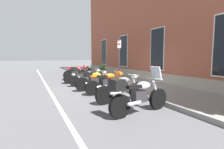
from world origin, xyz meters
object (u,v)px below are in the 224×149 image
Objects in this scene: motorcycle_yellow_naked at (95,80)px; motorcycle_grey_naked at (122,89)px; barrel_planter at (102,72)px; motorcycle_silver_touring at (138,95)px; parking_sign at (119,55)px; motorcycle_black_naked at (88,77)px; motorcycle_orange_sport at (109,81)px; motorcycle_black_sport at (81,74)px; motorcycle_red_sport at (78,72)px.

motorcycle_yellow_naked is 0.95× the size of motorcycle_grey_naked.
motorcycle_silver_touring is at bearing -14.73° from barrel_planter.
parking_sign is (-4.71, 1.88, 1.18)m from motorcycle_silver_touring.
motorcycle_orange_sport reaches higher than motorcycle_black_naked.
motorcycle_black_sport is at bearing -178.91° from motorcycle_black_naked.
motorcycle_orange_sport is (3.87, 0.22, 0.01)m from motorcycle_black_sport.
motorcycle_silver_touring is (5.39, -0.22, 0.10)m from motorcycle_black_naked.
motorcycle_black_naked is 1.34m from motorcycle_yellow_naked.
motorcycle_silver_touring is 7.93m from barrel_planter.
parking_sign reaches higher than motorcycle_yellow_naked.
motorcycle_black_sport is 2.73m from motorcycle_yellow_naked.
motorcycle_orange_sport is 2.29× the size of barrel_planter.
motorcycle_yellow_naked is 0.98× the size of motorcycle_orange_sport.
motorcycle_red_sport is at bearing -157.66° from parking_sign.
motorcycle_grey_naked reaches higher than motorcycle_black_naked.
parking_sign is at bearing 158.27° from motorcycle_silver_touring.
parking_sign reaches higher than motorcycle_silver_touring.
motorcycle_black_sport reaches higher than motorcycle_black_naked.
motorcycle_silver_touring is 2.36× the size of barrel_planter.
motorcycle_grey_naked is 3.84m from parking_sign.
parking_sign is at bearing 111.01° from motorcycle_yellow_naked.
motorcycle_black_naked is at bearing -179.22° from motorcycle_grey_naked.
motorcycle_orange_sport is 0.85× the size of parking_sign.
motorcycle_yellow_naked is 1.18m from motorcycle_orange_sport.
motorcycle_black_sport is 0.99× the size of motorcycle_silver_touring.
motorcycle_orange_sport is 2.93m from motorcycle_silver_touring.
motorcycle_grey_naked is at bearing 169.29° from motorcycle_silver_touring.
motorcycle_black_naked is (2.88, -0.19, -0.10)m from motorcycle_red_sport.
motorcycle_yellow_naked is 4.05m from motorcycle_silver_touring.
motorcycle_black_naked is at bearing 177.65° from motorcycle_silver_touring.
parking_sign is at bearing 141.07° from motorcycle_orange_sport.
motorcycle_red_sport is 5.37m from motorcycle_orange_sport.
motorcycle_orange_sport reaches higher than motorcycle_black_sport.
motorcycle_silver_touring is 0.88× the size of parking_sign.
barrel_planter reaches higher than motorcycle_red_sport.
motorcycle_red_sport reaches higher than motorcycle_black_sport.
motorcycle_black_sport is at bearing -176.73° from motorcycle_orange_sport.
motorcycle_red_sport is at bearing 177.15° from motorcycle_silver_touring.
motorcycle_red_sport is 0.83× the size of parking_sign.
parking_sign reaches higher than motorcycle_orange_sport.
motorcycle_yellow_naked is at bearing -0.88° from motorcycle_black_sport.
motorcycle_red_sport is at bearing -110.57° from barrel_planter.
motorcycle_black_naked is (1.38, 0.03, -0.09)m from motorcycle_black_sport.
motorcycle_black_sport is 1.00× the size of motorcycle_grey_naked.
parking_sign reaches higher than motorcycle_black_naked.
motorcycle_silver_touring reaches higher than motorcycle_grey_naked.
motorcycle_silver_touring is at bearing -1.65° from motorcycle_black_sport.
parking_sign reaches higher than motorcycle_red_sport.
motorcycle_grey_naked reaches higher than motorcycle_yellow_naked.
motorcycle_red_sport is 4.03m from parking_sign.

